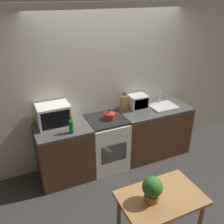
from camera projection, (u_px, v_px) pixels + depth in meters
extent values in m
plane|color=#33302D|center=(134.00, 182.00, 3.96)|extent=(16.00, 16.00, 0.00)
cube|color=beige|center=(109.00, 86.00, 4.15)|extent=(10.00, 0.06, 2.60)
cube|color=#4C2D19|center=(65.00, 154.00, 3.91)|extent=(0.82, 0.62, 0.86)
cube|color=#474442|center=(62.00, 129.00, 3.71)|extent=(0.82, 0.62, 0.04)
cube|color=#4C2D19|center=(153.00, 132.00, 4.52)|extent=(1.24, 0.62, 0.86)
cube|color=#474442|center=(155.00, 109.00, 4.32)|extent=(1.24, 0.62, 0.04)
cube|color=silver|center=(106.00, 143.00, 4.17)|extent=(0.61, 0.62, 0.86)
cube|color=black|center=(106.00, 120.00, 3.97)|extent=(0.58, 0.57, 0.04)
cube|color=black|center=(114.00, 153.00, 3.92)|extent=(0.44, 0.02, 0.32)
cylinder|color=maroon|center=(110.00, 116.00, 3.94)|extent=(0.18, 0.18, 0.10)
cone|color=maroon|center=(110.00, 112.00, 3.90)|extent=(0.17, 0.17, 0.05)
sphere|color=black|center=(110.00, 110.00, 3.89)|extent=(0.03, 0.03, 0.03)
cube|color=silver|center=(54.00, 115.00, 3.70)|extent=(0.48, 0.33, 0.34)
cube|color=black|center=(56.00, 120.00, 3.57)|extent=(0.42, 0.01, 0.27)
cylinder|color=#1E662D|center=(71.00, 127.00, 3.53)|extent=(0.07, 0.07, 0.19)
cylinder|color=#1E662D|center=(71.00, 118.00, 3.48)|extent=(0.03, 0.03, 0.08)
cube|color=#9E7042|center=(124.00, 103.00, 4.20)|extent=(0.11, 0.07, 0.25)
cylinder|color=black|center=(123.00, 95.00, 4.12)|extent=(0.01, 0.01, 0.07)
cylinder|color=black|center=(124.00, 94.00, 4.13)|extent=(0.01, 0.01, 0.07)
cylinder|color=black|center=(126.00, 94.00, 4.14)|extent=(0.01, 0.01, 0.07)
cube|color=silver|center=(138.00, 101.00, 4.29)|extent=(0.30, 0.26, 0.23)
cube|color=black|center=(141.00, 104.00, 4.19)|extent=(0.27, 0.01, 0.18)
cube|color=silver|center=(163.00, 106.00, 4.37)|extent=(0.45, 0.36, 0.02)
cylinder|color=silver|center=(160.00, 97.00, 4.42)|extent=(0.03, 0.03, 0.22)
cube|color=#9E7042|center=(161.00, 198.00, 2.69)|extent=(0.91, 0.58, 0.04)
cylinder|color=#9E7042|center=(119.00, 218.00, 2.90)|extent=(0.05, 0.05, 0.70)
cylinder|color=#9E7042|center=(174.00, 198.00, 3.19)|extent=(0.05, 0.05, 0.70)
cylinder|color=#9E5B3D|center=(152.00, 197.00, 2.62)|extent=(0.16, 0.16, 0.09)
sphere|color=#2D6B28|center=(153.00, 187.00, 2.56)|extent=(0.22, 0.22, 0.22)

